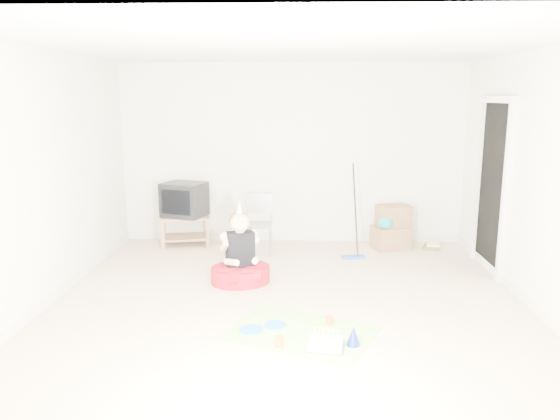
{
  "coord_description": "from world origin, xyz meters",
  "views": [
    {
      "loc": [
        0.11,
        -5.46,
        2.13
      ],
      "look_at": [
        -0.1,
        0.4,
        0.9
      ],
      "focal_mm": 35.0,
      "sensor_mm": 36.0,
      "label": 1
    }
  ],
  "objects_px": {
    "cardboard_boxes": "(391,228)",
    "birthday_cake": "(326,345)",
    "crt_tv": "(184,200)",
    "seated_woman": "(240,264)",
    "tv_stand": "(185,228)",
    "folding_chair": "(259,225)"
  },
  "relations": [
    {
      "from": "cardboard_boxes",
      "to": "birthday_cake",
      "type": "xyz_separation_m",
      "value": [
        -1.07,
        -3.23,
        -0.25
      ]
    },
    {
      "from": "crt_tv",
      "to": "seated_woman",
      "type": "bearing_deg",
      "value": -39.24
    },
    {
      "from": "tv_stand",
      "to": "cardboard_boxes",
      "type": "bearing_deg",
      "value": -0.96
    },
    {
      "from": "folding_chair",
      "to": "seated_woman",
      "type": "distance_m",
      "value": 1.24
    },
    {
      "from": "tv_stand",
      "to": "seated_woman",
      "type": "height_order",
      "value": "seated_woman"
    },
    {
      "from": "cardboard_boxes",
      "to": "seated_woman",
      "type": "distance_m",
      "value": 2.52
    },
    {
      "from": "crt_tv",
      "to": "birthday_cake",
      "type": "height_order",
      "value": "crt_tv"
    },
    {
      "from": "crt_tv",
      "to": "seated_woman",
      "type": "height_order",
      "value": "seated_woman"
    },
    {
      "from": "cardboard_boxes",
      "to": "seated_woman",
      "type": "relative_size",
      "value": 0.62
    },
    {
      "from": "cardboard_boxes",
      "to": "seated_woman",
      "type": "height_order",
      "value": "seated_woman"
    },
    {
      "from": "cardboard_boxes",
      "to": "seated_woman",
      "type": "bearing_deg",
      "value": -142.08
    },
    {
      "from": "tv_stand",
      "to": "seated_woman",
      "type": "relative_size",
      "value": 0.77
    },
    {
      "from": "crt_tv",
      "to": "seated_woman",
      "type": "distance_m",
      "value": 1.92
    },
    {
      "from": "crt_tv",
      "to": "cardboard_boxes",
      "type": "xyz_separation_m",
      "value": [
        2.96,
        -0.05,
        -0.38
      ]
    },
    {
      "from": "folding_chair",
      "to": "seated_woman",
      "type": "xyz_separation_m",
      "value": [
        -0.12,
        -1.22,
        -0.19
      ]
    },
    {
      "from": "crt_tv",
      "to": "folding_chair",
      "type": "height_order",
      "value": "crt_tv"
    },
    {
      "from": "crt_tv",
      "to": "folding_chair",
      "type": "relative_size",
      "value": 0.68
    },
    {
      "from": "cardboard_boxes",
      "to": "birthday_cake",
      "type": "distance_m",
      "value": 3.41
    },
    {
      "from": "tv_stand",
      "to": "birthday_cake",
      "type": "height_order",
      "value": "tv_stand"
    },
    {
      "from": "folding_chair",
      "to": "birthday_cake",
      "type": "bearing_deg",
      "value": -74.82
    },
    {
      "from": "crt_tv",
      "to": "seated_woman",
      "type": "xyz_separation_m",
      "value": [
        0.97,
        -1.6,
        -0.46
      ]
    },
    {
      "from": "crt_tv",
      "to": "birthday_cake",
      "type": "bearing_deg",
      "value": -40.7
    }
  ]
}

